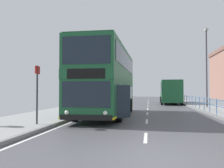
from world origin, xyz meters
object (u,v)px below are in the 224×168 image
(background_bus_far_lane, at_px, (170,91))
(bus_stop_sign_near, at_px, (37,88))
(street_lamp_far_side, at_px, (207,61))
(double_decker_bus_main, at_px, (107,81))

(background_bus_far_lane, distance_m, bus_stop_sign_near, 23.97)
(background_bus_far_lane, height_order, bus_stop_sign_near, background_bus_far_lane)
(background_bus_far_lane, height_order, street_lamp_far_side, street_lamp_far_side)
(bus_stop_sign_near, bearing_deg, background_bus_far_lane, 70.83)
(background_bus_far_lane, bearing_deg, double_decker_bus_main, -107.94)
(bus_stop_sign_near, xyz_separation_m, street_lamp_far_side, (10.68, 14.46, 2.79))
(bus_stop_sign_near, relative_size, street_lamp_far_side, 0.35)
(double_decker_bus_main, xyz_separation_m, street_lamp_far_side, (8.35, 8.95, 2.25))
(double_decker_bus_main, distance_m, background_bus_far_lane, 18.02)
(double_decker_bus_main, distance_m, bus_stop_sign_near, 6.01)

